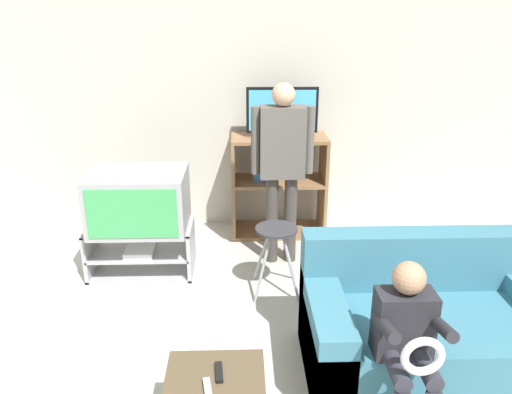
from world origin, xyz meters
The scene contains 12 objects.
wall_back centered at (0.00, 3.69, 1.30)m, with size 6.40×0.06×2.60m.
tv_stand centered at (-0.92, 2.59, 0.21)m, with size 0.89×0.47×0.43m.
television_main centered at (-0.90, 2.57, 0.67)m, with size 0.79×0.62×0.48m.
media_shelf centered at (0.32, 3.39, 0.52)m, with size 0.93×0.46×1.01m.
television_flat centered at (0.34, 3.38, 1.23)m, with size 0.68×0.20×0.47m.
folding_stool centered at (0.22, 2.23, 0.46)m, with size 0.37×0.39×0.56m.
snack_table centered at (-0.19, 0.66, 0.39)m, with size 0.50×0.50×0.43m.
remote_control_black centered at (-0.17, 0.72, 0.44)m, with size 0.04×0.14×0.02m, color black.
remote_control_white centered at (-0.22, 0.60, 0.44)m, with size 0.04×0.14×0.02m, color gray.
couch centered at (1.10, 1.25, 0.29)m, with size 1.52×0.86×0.83m.
person_standing_adult centered at (0.30, 2.76, 0.97)m, with size 0.53×0.20×1.61m.
person_seated_child centered at (0.78, 0.75, 0.59)m, with size 0.33×0.43×0.98m.
Camera 1 is at (-0.05, -1.33, 2.15)m, focal length 35.00 mm.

